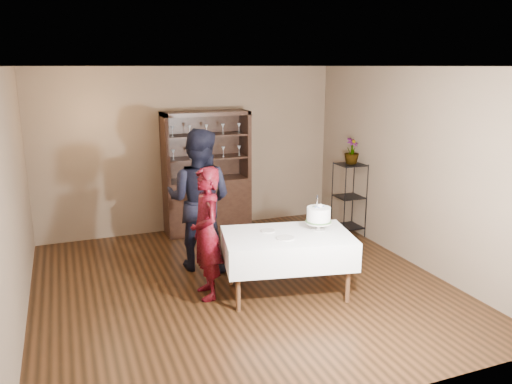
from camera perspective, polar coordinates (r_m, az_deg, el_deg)
floor at (r=6.44m, az=-1.65°, el=-10.61°), size 5.00×5.00×0.00m
ceiling at (r=5.84m, az=-1.85°, el=14.17°), size 5.00×5.00×0.00m
back_wall at (r=8.35m, az=-7.53°, el=4.78°), size 5.00×0.02×2.70m
wall_left at (r=5.70m, az=-26.15°, el=-1.02°), size 0.02×5.00×2.70m
wall_right at (r=7.21m, az=17.34°, el=2.75°), size 0.02×5.00×2.70m
china_hutch at (r=8.31m, az=-5.62°, el=-0.05°), size 1.40×0.48×2.00m
plant_etagere at (r=8.19m, az=10.59°, el=-0.53°), size 0.42×0.42×1.20m
cake_table at (r=6.03m, az=3.60°, el=-6.45°), size 1.67×1.22×0.76m
woman at (r=5.91m, az=-5.68°, el=-4.73°), size 0.39×0.58×1.59m
man at (r=6.73m, az=-6.50°, el=-0.89°), size 1.18×1.12×1.92m
cake at (r=6.12m, az=7.16°, el=-2.71°), size 0.35×0.35×0.45m
plate_near at (r=5.83m, az=3.39°, el=-5.27°), size 0.26×0.26×0.01m
plate_far at (r=6.06m, az=1.35°, el=-4.45°), size 0.19×0.19×0.01m
potted_plant at (r=8.06m, az=10.89°, el=4.62°), size 0.31×0.31×0.41m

